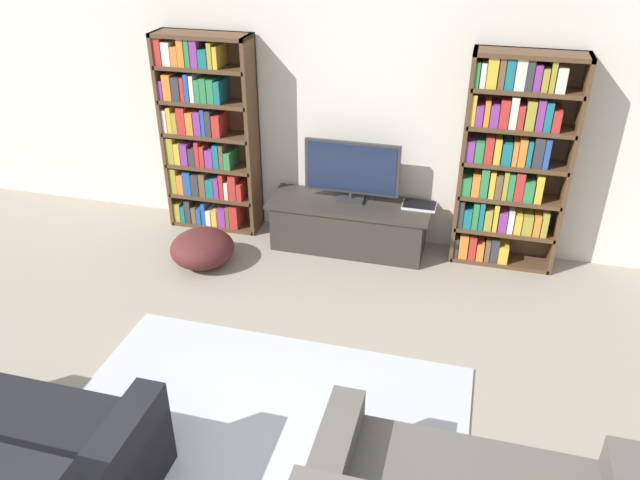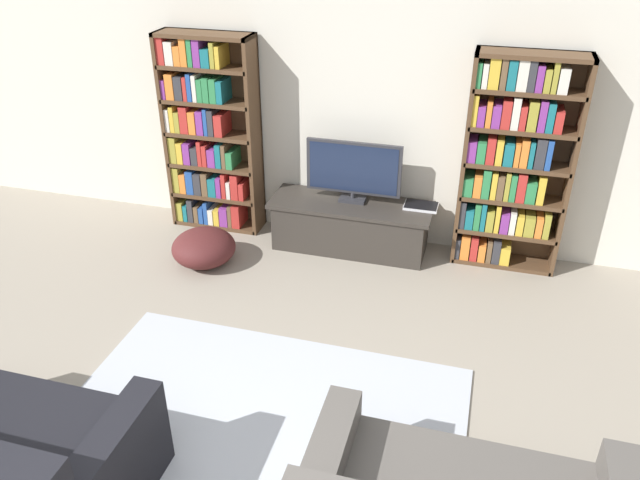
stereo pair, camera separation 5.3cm
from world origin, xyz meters
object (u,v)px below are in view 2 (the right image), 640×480
(bookshelf_left, at_px, (208,136))
(tv_stand, at_px, (351,225))
(television, at_px, (353,170))
(beanbag_ottoman, at_px, (204,248))
(laptop, at_px, (421,206))
(bookshelf_right, at_px, (512,162))

(bookshelf_left, relative_size, tv_stand, 1.26)
(television, xyz_separation_m, beanbag_ottoman, (-1.21, -0.69, -0.61))
(laptop, bearing_deg, bookshelf_right, 3.56)
(bookshelf_right, height_order, television, bookshelf_right)
(laptop, relative_size, beanbag_ottoman, 0.53)
(bookshelf_left, distance_m, bookshelf_right, 2.79)
(laptop, xyz_separation_m, beanbag_ottoman, (-1.84, -0.72, -0.32))
(tv_stand, distance_m, beanbag_ottoman, 1.36)
(tv_stand, bearing_deg, television, 90.00)
(television, distance_m, beanbag_ottoman, 1.52)
(bookshelf_right, bearing_deg, television, -176.89)
(beanbag_ottoman, bearing_deg, bookshelf_right, 16.63)
(bookshelf_left, bearing_deg, television, -2.94)
(bookshelf_left, xyz_separation_m, beanbag_ottoman, (0.23, -0.76, -0.77))
(bookshelf_right, relative_size, tv_stand, 1.26)
(bookshelf_left, relative_size, bookshelf_right, 1.00)
(tv_stand, bearing_deg, beanbag_ottoman, -152.46)
(bookshelf_left, height_order, beanbag_ottoman, bookshelf_left)
(tv_stand, bearing_deg, bookshelf_right, 5.66)
(bookshelf_right, relative_size, television, 2.16)
(tv_stand, distance_m, television, 0.54)
(bookshelf_right, distance_m, television, 1.37)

